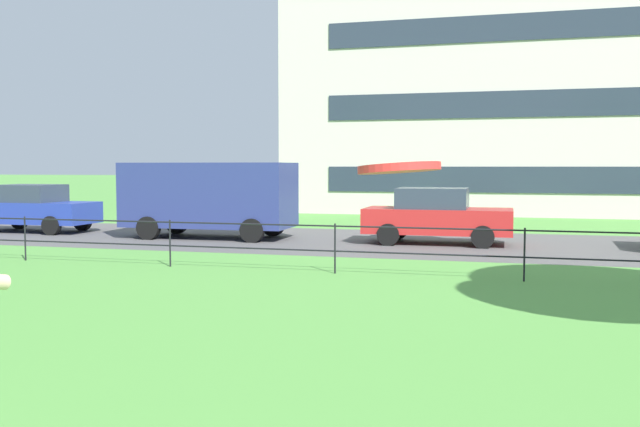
{
  "coord_description": "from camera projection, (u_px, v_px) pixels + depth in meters",
  "views": [
    {
      "loc": [
        3.43,
        -0.68,
        2.14
      ],
      "look_at": [
        1.17,
        7.49,
        1.57
      ],
      "focal_mm": 39.54,
      "sensor_mm": 36.0,
      "label": 1
    }
  ],
  "objects": [
    {
      "name": "park_fence",
      "position": [
        335.0,
        240.0,
        14.0
      ],
      "size": [
        29.03,
        0.04,
        1.0
      ],
      "color": "black",
      "rests_on": "ground"
    },
    {
      "name": "car_blue_left",
      "position": [
        33.0,
        208.0,
        22.87
      ],
      "size": [
        4.01,
        1.83,
        1.54
      ],
      "color": "#233899",
      "rests_on": "ground"
    },
    {
      "name": "frisbee",
      "position": [
        399.0,
        168.0,
        2.28
      ],
      "size": [
        0.36,
        0.36,
        0.04
      ],
      "color": "red"
    },
    {
      "name": "street_strip",
      "position": [
        388.0,
        242.0,
        19.85
      ],
      "size": [
        80.0,
        7.13,
        0.01
      ],
      "primitive_type": "cube",
      "color": "#565454",
      "rests_on": "ground"
    },
    {
      "name": "apartment_building_background",
      "position": [
        618.0,
        4.0,
        32.52
      ],
      "size": [
        29.94,
        10.5,
        19.23
      ],
      "color": "beige",
      "rests_on": "ground"
    },
    {
      "name": "car_red_right",
      "position": [
        437.0,
        216.0,
        19.36
      ],
      "size": [
        4.02,
        1.85,
        1.54
      ],
      "color": "red",
      "rests_on": "ground"
    },
    {
      "name": "panel_van_far_left",
      "position": [
        209.0,
        195.0,
        20.94
      ],
      "size": [
        5.04,
        2.18,
        2.24
      ],
      "color": "navy",
      "rests_on": "ground"
    }
  ]
}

